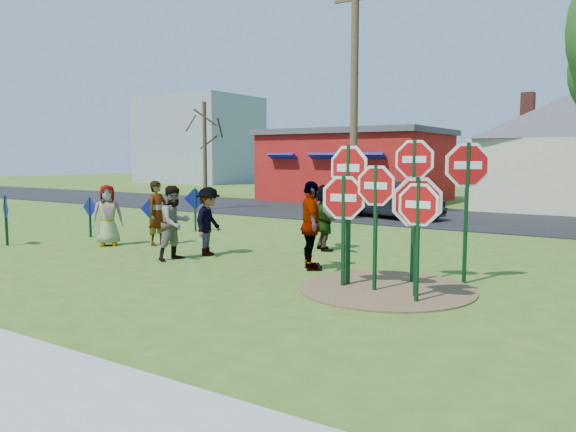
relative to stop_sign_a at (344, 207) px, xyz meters
The scene contains 25 objects.
ground 4.21m from the stop_sign_a, 161.65° to the left, with size 120.00×120.00×0.00m, color #3A5D1A.
road 13.36m from the stop_sign_a, 106.35° to the left, with size 120.00×7.50×0.04m, color black.
dirt_patch 1.69m from the stop_sign_a, 17.48° to the left, with size 3.20×3.20×0.03m, color brown.
red_building 21.34m from the stop_sign_a, 115.65° to the left, with size 9.40×7.69×3.90m.
distant_building 44.60m from the stop_sign_a, 135.45° to the left, with size 10.00×8.00×8.00m, color #8C939E.
stop_sign_a is the anchor object (origin of this frame).
stop_sign_b 1.50m from the stop_sign_a, 45.90° to the left, with size 1.01×0.15×2.87m.
stop_sign_c 0.67m from the stop_sign_a, ahead, with size 1.00×0.07×2.40m.
stop_sign_d 2.42m from the stop_sign_a, 40.14° to the left, with size 1.01×0.62×2.84m.
stop_sign_e 1.42m from the stop_sign_a, ahead, with size 1.06×0.54×2.23m.
stop_sign_f 1.60m from the stop_sign_a, 13.28° to the right, with size 0.97×0.07×2.12m.
stop_sign_g 0.46m from the stop_sign_a, 84.32° to the left, with size 1.13×0.20×2.77m.
blue_diamond_a 9.99m from the stop_sign_a, behind, with size 0.69×0.27×1.38m.
blue_diamond_b 9.59m from the stop_sign_a, behind, with size 0.62×0.06×1.21m.
blue_diamond_c 8.73m from the stop_sign_a, 160.44° to the left, with size 0.62×0.23×1.15m.
blue_diamond_d 8.84m from the stop_sign_a, 150.40° to the left, with size 0.64×0.38×1.42m.
person_a 7.70m from the stop_sign_a, behind, with size 0.81×0.53×1.66m, color #444692.
person_b 6.82m from the stop_sign_a, 165.75° to the left, with size 0.64×0.42×1.76m, color #217972.
person_c 4.63m from the stop_sign_a, behind, with size 0.85×0.66×1.74m, color #9A5643.
person_d 4.52m from the stop_sign_a, 164.72° to the left, with size 1.09×0.62×1.68m, color #323237.
person_e 1.76m from the stop_sign_a, 141.80° to the left, with size 1.11×0.46×1.90m, color #452A5A.
person_f 4.19m from the stop_sign_a, 124.20° to the left, with size 1.58×0.50×1.70m, color #205336.
suv 12.11m from the stop_sign_a, 108.66° to the left, with size 1.81×4.49×1.53m, color #333338.
utility_pole 12.10m from the stop_sign_a, 115.73° to the left, with size 2.31×0.29×9.44m.
bare_tree_west 16.00m from the stop_sign_a, 140.65° to the left, with size 1.80×1.80×4.87m.
Camera 1 is at (8.49, -10.37, 2.40)m, focal length 35.00 mm.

